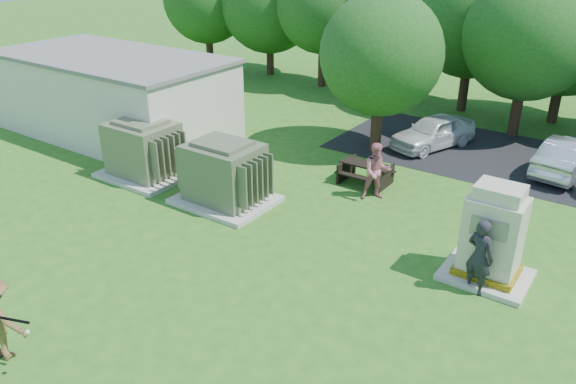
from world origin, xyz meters
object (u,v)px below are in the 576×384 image
Objects in this scene: generator_cabinet at (492,239)px; picnic_table at (366,171)px; car_silver_a at (569,156)px; transformer_left at (144,150)px; transformer_right at (224,174)px; car_white at (433,132)px; person_at_picnic at (377,171)px; person_by_generator at (480,257)px.

generator_cabinet reaches higher than picnic_table.
car_silver_a is at bearing 87.86° from generator_cabinet.
transformer_left reaches higher than picnic_table.
generator_cabinet is (8.22, 0.45, 0.15)m from transformer_right.
car_white is at bearing 119.84° from generator_cabinet.
person_at_picnic is 7.47m from car_silver_a.
picnic_table is (3.00, 3.87, -0.51)m from transformer_right.
generator_cabinet reaches higher than car_white.
person_at_picnic reaches higher than car_silver_a.
generator_cabinet is at bearing -70.04° from person_at_picnic.
person_by_generator is at bearing -76.99° from person_at_picnic.
car_white is 4.99m from car_silver_a.
transformer_right is 8.18m from person_by_generator.
transformer_right is at bearing -91.22° from car_white.
generator_cabinet reaches higher than person_by_generator.
transformer_left is at bearing -108.93° from car_white.
person_by_generator is 9.11m from car_silver_a.
transformer_left is 8.10m from person_at_picnic.
car_white is at bearing -42.56° from person_by_generator.
generator_cabinet is at bearing 3.15° from transformer_right.
transformer_right reaches higher than car_silver_a.
picnic_table is at bearing 93.83° from person_at_picnic.
picnic_table is at bearing -75.37° from car_white.
person_by_generator is at bearing -1.38° from transformer_left.
transformer_left is at bearing 18.55° from person_by_generator.
transformer_left is 7.76m from picnic_table.
generator_cabinet is (11.92, 0.45, 0.15)m from transformer_left.
person_by_generator is at bearing -93.52° from generator_cabinet.
person_at_picnic is 0.50× the size of car_white.
generator_cabinet is at bearing -73.59° from person_by_generator.
transformer_left reaches higher than car_silver_a.
transformer_left is 1.74× the size of picnic_table.
person_by_generator reaches higher than picnic_table.
car_silver_a is (12.23, 8.81, -0.31)m from transformer_left.
transformer_right reaches higher than car_white.
person_by_generator is 0.49× the size of car_silver_a.
car_silver_a is (4.98, 0.22, 0.01)m from car_white.
car_white is (-4.67, 8.14, -0.47)m from generator_cabinet.
car_white is at bearing 52.99° from person_at_picnic.
transformer_right is at bearing -176.85° from generator_cabinet.
transformer_left is at bearing 161.93° from person_at_picnic.
transformer_right is 1.74× the size of picnic_table.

